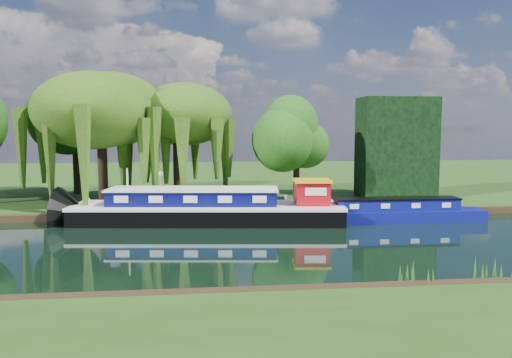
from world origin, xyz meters
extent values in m
plane|color=black|center=(0.00, 0.00, 0.00)|extent=(120.00, 120.00, 0.00)
cube|color=#1F3B10|center=(0.00, 34.00, 0.23)|extent=(120.00, 52.00, 0.45)
cube|color=black|center=(3.74, 6.65, 0.42)|extent=(17.24, 5.62, 1.13)
cube|color=silver|center=(3.74, 6.65, 1.08)|extent=(17.34, 5.70, 0.21)
cube|color=#090C47|center=(2.81, 6.76, 1.64)|extent=(10.73, 3.86, 0.89)
cube|color=silver|center=(2.81, 6.76, 2.14)|extent=(10.94, 4.07, 0.11)
cube|color=#9A0B12|center=(10.28, 5.92, 1.90)|extent=(2.29, 2.29, 1.41)
cube|color=gold|center=(10.28, 5.92, 2.68)|extent=(2.55, 2.55, 0.15)
cylinder|color=silver|center=(-1.30, 7.22, 2.32)|extent=(0.09, 0.09, 2.26)
cube|color=navy|center=(15.75, 5.67, 0.31)|extent=(11.39, 2.00, 0.85)
cube|color=navy|center=(15.75, 5.67, 1.09)|extent=(7.97, 1.49, 0.71)
cube|color=black|center=(15.75, 5.67, 1.50)|extent=(8.07, 1.59, 0.09)
cube|color=silver|center=(12.76, 4.97, 1.13)|extent=(0.57, 0.05, 0.30)
cube|color=silver|center=(14.75, 4.95, 1.13)|extent=(0.57, 0.05, 0.30)
cube|color=silver|center=(16.74, 4.94, 1.13)|extent=(0.57, 0.05, 0.30)
cube|color=silver|center=(18.73, 4.92, 1.13)|extent=(0.57, 0.05, 0.30)
imported|color=silver|center=(13.24, 5.82, 0.00)|extent=(2.15, 1.90, 1.06)
cylinder|color=black|center=(-3.81, 12.49, 3.17)|extent=(0.71, 0.71, 5.45)
ellipsoid|color=#2C4B10|center=(-3.81, 12.49, 7.11)|extent=(7.60, 7.60, 4.91)
cylinder|color=black|center=(1.57, 13.57, 2.90)|extent=(0.69, 0.69, 4.91)
ellipsoid|color=#2C4B10|center=(1.57, 13.57, 6.45)|extent=(6.70, 6.70, 4.33)
cylinder|color=black|center=(-7.19, 18.86, 3.65)|extent=(0.56, 0.56, 6.40)
ellipsoid|color=black|center=(-7.19, 18.86, 6.27)|extent=(5.12, 5.12, 5.12)
cylinder|color=black|center=(10.47, 12.10, 3.06)|extent=(0.45, 0.45, 5.22)
ellipsoid|color=#214B12|center=(10.47, 12.10, 5.20)|extent=(4.18, 4.18, 4.18)
cube|color=black|center=(19.00, 14.00, 4.45)|extent=(6.00, 3.00, 8.00)
cylinder|color=silver|center=(0.50, 10.50, 1.55)|extent=(0.10, 0.10, 2.20)
sphere|color=white|center=(0.50, 10.50, 2.83)|extent=(0.36, 0.36, 0.36)
cylinder|color=silver|center=(-4.00, 8.40, 0.95)|extent=(0.16, 0.16, 1.00)
cylinder|color=silver|center=(3.00, 8.40, 0.95)|extent=(0.16, 0.16, 1.00)
cylinder|color=silver|center=(9.00, 8.40, 0.95)|extent=(0.16, 0.16, 1.00)
cone|color=#215115|center=(14.00, -7.60, 0.55)|extent=(1.20, 1.20, 1.10)
cone|color=#215115|center=(11.00, -7.70, 0.55)|extent=(1.20, 1.20, 1.10)
camera|label=1|loc=(3.32, -24.74, 5.88)|focal=35.00mm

